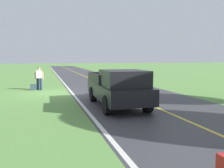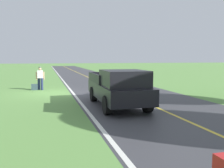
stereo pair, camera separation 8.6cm
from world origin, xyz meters
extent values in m
plane|color=#609347|center=(0.00, 0.00, 0.00)|extent=(200.00, 200.00, 0.00)
cube|color=#3D3D42|center=(-4.55, 0.00, 0.00)|extent=(7.03, 120.00, 0.00)
cube|color=silver|center=(-1.21, 0.00, 0.01)|extent=(0.16, 117.60, 0.00)
cube|color=gold|center=(-4.55, 0.00, 0.01)|extent=(0.14, 117.60, 0.00)
cylinder|color=navy|center=(0.84, -1.82, 0.44)|extent=(0.18, 0.18, 0.88)
cylinder|color=navy|center=(1.05, -2.06, 0.44)|extent=(0.18, 0.18, 0.88)
cube|color=white|center=(0.94, -1.94, 1.17)|extent=(0.40, 0.26, 0.58)
sphere|color=tan|center=(0.94, -1.94, 1.57)|extent=(0.23, 0.23, 0.23)
sphere|color=#4C564C|center=(0.94, -1.94, 1.65)|extent=(0.20, 0.20, 0.20)
cube|color=#591E19|center=(0.94, -2.14, 1.20)|extent=(0.32, 0.20, 0.44)
cylinder|color=tan|center=(0.68, -1.92, 1.06)|extent=(0.10, 0.10, 0.58)
cylinder|color=tan|center=(1.20, -1.92, 1.06)|extent=(0.10, 0.10, 0.58)
cube|color=#384C56|center=(1.36, -1.89, 0.23)|extent=(0.46, 0.20, 0.46)
cube|color=black|center=(-2.84, 5.43, 0.75)|extent=(2.08, 5.43, 0.70)
cube|color=black|center=(-2.83, 6.62, 1.46)|extent=(1.87, 2.19, 0.72)
cube|color=black|center=(-2.83, 6.62, 1.53)|extent=(1.70, 1.32, 0.43)
cube|color=black|center=(-3.80, 4.36, 1.33)|extent=(0.14, 3.03, 0.45)
cube|color=black|center=(-1.92, 4.34, 1.33)|extent=(0.14, 3.03, 0.45)
cube|color=black|center=(-2.88, 2.84, 1.33)|extent=(1.84, 0.13, 0.45)
cylinder|color=black|center=(-3.72, 7.19, 0.40)|extent=(0.31, 0.80, 0.80)
cylinder|color=black|center=(-1.92, 7.17, 0.40)|extent=(0.31, 0.80, 0.80)
cylinder|color=black|center=(-3.77, 3.89, 0.40)|extent=(0.31, 0.80, 0.80)
cylinder|color=black|center=(-1.97, 3.87, 0.40)|extent=(0.31, 0.80, 0.80)
camera|label=1|loc=(0.61, 16.81, 2.35)|focal=38.88mm
camera|label=2|loc=(0.53, 16.83, 2.35)|focal=38.88mm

